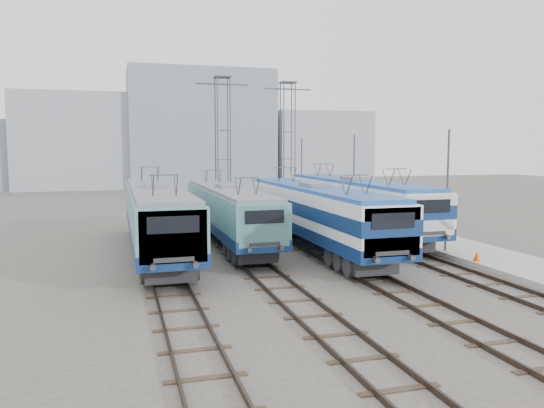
{
  "coord_description": "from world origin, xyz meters",
  "views": [
    {
      "loc": [
        -8.8,
        -23.16,
        5.95
      ],
      "look_at": [
        0.01,
        7.0,
        2.66
      ],
      "focal_mm": 35.0,
      "sensor_mm": 36.0,
      "label": 1
    }
  ],
  "objects_px": {
    "catenary_tower_east": "(288,141)",
    "mast_rear": "(302,174)",
    "locomotive_far_left": "(157,214)",
    "locomotive_center_left": "(228,210)",
    "mast_front": "(447,193)",
    "mast_mid": "(354,181)",
    "catenary_tower_west": "(223,141)",
    "locomotive_center_right": "(316,211)",
    "safety_cone": "(477,256)",
    "locomotive_far_right": "(355,201)"
  },
  "relations": [
    {
      "from": "catenary_tower_east",
      "to": "mast_rear",
      "type": "xyz_separation_m",
      "value": [
        2.1,
        2.0,
        -3.14
      ]
    },
    {
      "from": "locomotive_far_left",
      "to": "locomotive_center_left",
      "type": "height_order",
      "value": "locomotive_far_left"
    },
    {
      "from": "mast_front",
      "to": "mast_mid",
      "type": "relative_size",
      "value": 1.0
    },
    {
      "from": "catenary_tower_west",
      "to": "mast_rear",
      "type": "height_order",
      "value": "catenary_tower_west"
    },
    {
      "from": "locomotive_center_right",
      "to": "mast_front",
      "type": "height_order",
      "value": "mast_front"
    },
    {
      "from": "locomotive_center_right",
      "to": "catenary_tower_west",
      "type": "height_order",
      "value": "catenary_tower_west"
    },
    {
      "from": "catenary_tower_west",
      "to": "mast_rear",
      "type": "distance_m",
      "value": 9.99
    },
    {
      "from": "catenary_tower_east",
      "to": "mast_mid",
      "type": "bearing_deg",
      "value": -78.14
    },
    {
      "from": "catenary_tower_east",
      "to": "safety_cone",
      "type": "relative_size",
      "value": 23.53
    },
    {
      "from": "locomotive_center_left",
      "to": "catenary_tower_east",
      "type": "height_order",
      "value": "catenary_tower_east"
    },
    {
      "from": "catenary_tower_west",
      "to": "catenary_tower_east",
      "type": "bearing_deg",
      "value": 17.1
    },
    {
      "from": "catenary_tower_east",
      "to": "mast_front",
      "type": "relative_size",
      "value": 1.71
    },
    {
      "from": "locomotive_center_left",
      "to": "catenary_tower_east",
      "type": "relative_size",
      "value": 1.45
    },
    {
      "from": "locomotive_center_right",
      "to": "safety_cone",
      "type": "xyz_separation_m",
      "value": [
        6.25,
        -6.4,
        -1.8
      ]
    },
    {
      "from": "catenary_tower_west",
      "to": "mast_mid",
      "type": "distance_m",
      "value": 12.16
    },
    {
      "from": "locomotive_center_left",
      "to": "mast_mid",
      "type": "bearing_deg",
      "value": 24.91
    },
    {
      "from": "mast_front",
      "to": "safety_cone",
      "type": "xyz_separation_m",
      "value": [
        -0.1,
        -2.83,
        -2.94
      ]
    },
    {
      "from": "locomotive_center_right",
      "to": "mast_front",
      "type": "distance_m",
      "value": 7.38
    },
    {
      "from": "locomotive_far_left",
      "to": "catenary_tower_west",
      "type": "bearing_deg",
      "value": 66.06
    },
    {
      "from": "mast_mid",
      "to": "locomotive_center_right",
      "type": "bearing_deg",
      "value": -126.99
    },
    {
      "from": "locomotive_far_left",
      "to": "locomotive_center_right",
      "type": "bearing_deg",
      "value": -7.78
    },
    {
      "from": "catenary_tower_east",
      "to": "mast_front",
      "type": "height_order",
      "value": "catenary_tower_east"
    },
    {
      "from": "locomotive_center_left",
      "to": "mast_mid",
      "type": "xyz_separation_m",
      "value": [
        10.85,
        5.04,
        1.33
      ]
    },
    {
      "from": "locomotive_far_left",
      "to": "locomotive_center_left",
      "type": "relative_size",
      "value": 1.08
    },
    {
      "from": "locomotive_center_left",
      "to": "locomotive_center_right",
      "type": "distance_m",
      "value": 5.64
    },
    {
      "from": "mast_front",
      "to": "locomotive_far_right",
      "type": "bearing_deg",
      "value": 103.41
    },
    {
      "from": "catenary_tower_east",
      "to": "mast_front",
      "type": "xyz_separation_m",
      "value": [
        2.1,
        -22.0,
        -3.14
      ]
    },
    {
      "from": "locomotive_far_left",
      "to": "mast_front",
      "type": "xyz_separation_m",
      "value": [
        15.35,
        -4.8,
        1.18
      ]
    },
    {
      "from": "locomotive_far_left",
      "to": "locomotive_center_left",
      "type": "xyz_separation_m",
      "value": [
        4.5,
        2.16,
        -0.16
      ]
    },
    {
      "from": "locomotive_center_left",
      "to": "catenary_tower_east",
      "type": "distance_m",
      "value": 17.97
    },
    {
      "from": "locomotive_far_left",
      "to": "locomotive_center_right",
      "type": "xyz_separation_m",
      "value": [
        9.0,
        -1.23,
        0.03
      ]
    },
    {
      "from": "mast_front",
      "to": "mast_rear",
      "type": "distance_m",
      "value": 24.0
    },
    {
      "from": "mast_rear",
      "to": "mast_front",
      "type": "bearing_deg",
      "value": -90.0
    },
    {
      "from": "mast_front",
      "to": "mast_mid",
      "type": "distance_m",
      "value": 12.0
    },
    {
      "from": "mast_front",
      "to": "safety_cone",
      "type": "height_order",
      "value": "mast_front"
    },
    {
      "from": "catenary_tower_west",
      "to": "catenary_tower_east",
      "type": "relative_size",
      "value": 1.0
    },
    {
      "from": "locomotive_far_left",
      "to": "mast_rear",
      "type": "distance_m",
      "value": 24.61
    },
    {
      "from": "locomotive_far_left",
      "to": "mast_mid",
      "type": "distance_m",
      "value": 17.0
    },
    {
      "from": "catenary_tower_east",
      "to": "mast_rear",
      "type": "relative_size",
      "value": 1.71
    },
    {
      "from": "locomotive_center_left",
      "to": "mast_front",
      "type": "xyz_separation_m",
      "value": [
        10.85,
        -6.96,
        1.33
      ]
    },
    {
      "from": "locomotive_far_left",
      "to": "mast_rear",
      "type": "xyz_separation_m",
      "value": [
        15.35,
        19.2,
        1.18
      ]
    },
    {
      "from": "catenary_tower_west",
      "to": "safety_cone",
      "type": "xyz_separation_m",
      "value": [
        8.5,
        -22.83,
        -6.09
      ]
    },
    {
      "from": "locomotive_center_right",
      "to": "mast_front",
      "type": "xyz_separation_m",
      "value": [
        6.35,
        -3.57,
        1.15
      ]
    },
    {
      "from": "catenary_tower_east",
      "to": "safety_cone",
      "type": "bearing_deg",
      "value": -85.39
    },
    {
      "from": "mast_mid",
      "to": "catenary_tower_west",
      "type": "bearing_deg",
      "value": 137.07
    },
    {
      "from": "locomotive_center_right",
      "to": "mast_mid",
      "type": "height_order",
      "value": "mast_mid"
    },
    {
      "from": "locomotive_center_left",
      "to": "mast_front",
      "type": "distance_m",
      "value": 12.96
    },
    {
      "from": "locomotive_far_right",
      "to": "safety_cone",
      "type": "relative_size",
      "value": 36.96
    },
    {
      "from": "locomotive_far_left",
      "to": "mast_front",
      "type": "bearing_deg",
      "value": -17.36
    },
    {
      "from": "mast_mid",
      "to": "safety_cone",
      "type": "height_order",
      "value": "mast_mid"
    }
  ]
}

